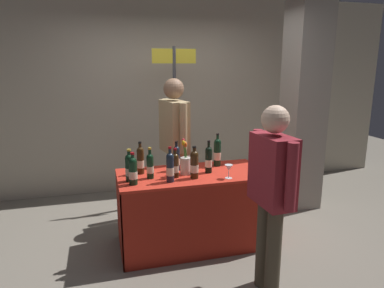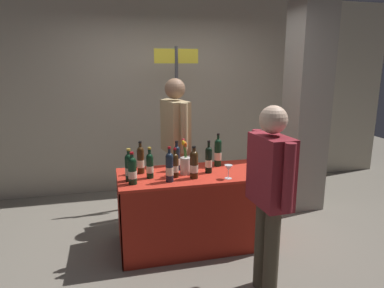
{
  "view_description": "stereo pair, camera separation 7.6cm",
  "coord_description": "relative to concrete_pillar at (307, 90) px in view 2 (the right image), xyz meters",
  "views": [
    {
      "loc": [
        -0.87,
        -3.19,
        1.83
      ],
      "look_at": [
        0.0,
        0.0,
        1.07
      ],
      "focal_mm": 32.24,
      "sensor_mm": 36.0,
      "label": 1
    },
    {
      "loc": [
        -0.79,
        -3.2,
        1.83
      ],
      "look_at": [
        0.0,
        0.0,
        1.07
      ],
      "focal_mm": 32.24,
      "sensor_mm": 36.0,
      "label": 2
    }
  ],
  "objects": [
    {
      "name": "display_bottle_4",
      "position": [
        -1.77,
        -0.51,
        -0.62
      ],
      "size": [
        0.07,
        0.07,
        0.31
      ],
      "color": "#192333",
      "rests_on": "tasting_table"
    },
    {
      "name": "concrete_pillar",
      "position": [
        0.0,
        0.0,
        0.0
      ],
      "size": [
        0.44,
        0.44,
        3.05
      ],
      "primitive_type": "cube",
      "color": "gray",
      "rests_on": "ground_plane"
    },
    {
      "name": "flower_vase",
      "position": [
        -1.71,
        -0.65,
        -0.64
      ],
      "size": [
        0.1,
        0.1,
        0.36
      ],
      "color": "silver",
      "rests_on": "tasting_table"
    },
    {
      "name": "ground_plane",
      "position": [
        -1.64,
        -0.64,
        -1.52
      ],
      "size": [
        12.0,
        12.0,
        0.0
      ],
      "primitive_type": "plane",
      "color": "gray"
    },
    {
      "name": "tasting_table",
      "position": [
        -1.64,
        -0.64,
        -1.0
      ],
      "size": [
        1.47,
        0.7,
        0.77
      ],
      "color": "red",
      "rests_on": "ground_plane"
    },
    {
      "name": "display_bottle_6",
      "position": [
        -1.47,
        -0.67,
        -0.62
      ],
      "size": [
        0.07,
        0.07,
        0.33
      ],
      "color": "black",
      "rests_on": "tasting_table"
    },
    {
      "name": "display_bottle_5",
      "position": [
        -2.26,
        -0.73,
        -0.62
      ],
      "size": [
        0.08,
        0.08,
        0.31
      ],
      "color": "black",
      "rests_on": "tasting_table"
    },
    {
      "name": "back_partition",
      "position": [
        -1.64,
        1.2,
        -0.12
      ],
      "size": [
        7.49,
        0.12,
        2.8
      ],
      "primitive_type": "cube",
      "color": "#B2A893",
      "rests_on": "ground_plane"
    },
    {
      "name": "booth_signpost",
      "position": [
        -1.55,
        0.55,
        -0.23
      ],
      "size": [
        0.57,
        0.04,
        2.06
      ],
      "color": "#47474C",
      "rests_on": "ground_plane"
    },
    {
      "name": "vendor_presenter",
      "position": [
        -1.68,
        -0.03,
        -0.51
      ],
      "size": [
        0.28,
        0.6,
        1.69
      ],
      "rotation": [
        0.0,
        0.0,
        -1.39
      ],
      "color": "black",
      "rests_on": "ground_plane"
    },
    {
      "name": "brochure_stand",
      "position": [
        -1.64,
        -0.47,
        -0.69
      ],
      "size": [
        0.11,
        0.1,
        0.13
      ],
      "primitive_type": "cube",
      "rotation": [
        -0.09,
        0.0,
        0.77
      ],
      "color": "silver",
      "rests_on": "tasting_table"
    },
    {
      "name": "display_bottle_7",
      "position": [
        -2.06,
        -0.69,
        -0.63
      ],
      "size": [
        0.07,
        0.07,
        0.3
      ],
      "color": "black",
      "rests_on": "tasting_table"
    },
    {
      "name": "wine_glass_near_vendor",
      "position": [
        -1.34,
        -0.89,
        -0.65
      ],
      "size": [
        0.08,
        0.08,
        0.13
      ],
      "color": "silver",
      "rests_on": "tasting_table"
    },
    {
      "name": "taster_foreground_right",
      "position": [
        -1.24,
        -1.55,
        -0.61
      ],
      "size": [
        0.23,
        0.58,
        1.54
      ],
      "rotation": [
        0.0,
        0.0,
        1.62
      ],
      "color": "#4C4233",
      "rests_on": "ground_plane"
    },
    {
      "name": "display_bottle_0",
      "position": [
        -1.31,
        -0.46,
        -0.6
      ],
      "size": [
        0.08,
        0.08,
        0.36
      ],
      "color": "black",
      "rests_on": "tasting_table"
    },
    {
      "name": "display_bottle_1",
      "position": [
        -2.24,
        -0.83,
        -0.62
      ],
      "size": [
        0.08,
        0.08,
        0.3
      ],
      "color": "black",
      "rests_on": "tasting_table"
    },
    {
      "name": "display_bottle_2",
      "position": [
        -2.13,
        -0.52,
        -0.61
      ],
      "size": [
        0.07,
        0.07,
        0.33
      ],
      "color": "#38230F",
      "rests_on": "tasting_table"
    },
    {
      "name": "featured_wine_bottle",
      "position": [
        -1.83,
        -0.73,
        -0.63
      ],
      "size": [
        0.07,
        0.07,
        0.29
      ],
      "color": "#38230F",
      "rests_on": "tasting_table"
    },
    {
      "name": "display_bottle_8",
      "position": [
        -1.9,
        -0.84,
        -0.61
      ],
      "size": [
        0.07,
        0.07,
        0.33
      ],
      "color": "#192333",
      "rests_on": "tasting_table"
    },
    {
      "name": "display_bottle_3",
      "position": [
        -1.66,
        -0.8,
        -0.61
      ],
      "size": [
        0.08,
        0.08,
        0.32
      ],
      "color": "#38230F",
      "rests_on": "tasting_table"
    }
  ]
}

